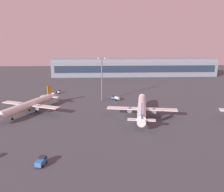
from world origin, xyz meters
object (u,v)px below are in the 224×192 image
object	(u,v)px
airplane_taxiway_distant	(30,105)
pushback_tug	(59,92)
fuel_truck	(115,98)
maintenance_van	(41,161)
apron_light_east	(102,76)
airplane_near_gate	(142,108)

from	to	relation	value
airplane_taxiway_distant	pushback_tug	bearing A→B (deg)	-75.97
airplane_taxiway_distant	fuel_truck	size ratio (longest dim) A/B	6.04
maintenance_van	pushback_tug	bearing A→B (deg)	109.54
fuel_truck	pushback_tug	size ratio (longest dim) A/B	1.81
maintenance_van	apron_light_east	bearing A→B (deg)	89.40
airplane_taxiway_distant	fuel_truck	world-z (taller)	airplane_taxiway_distant
pushback_tug	apron_light_east	size ratio (longest dim) A/B	0.14
airplane_taxiway_distant	airplane_near_gate	bearing A→B (deg)	-165.37
airplane_taxiway_distant	pushback_tug	size ratio (longest dim) A/B	10.91
fuel_truck	apron_light_east	size ratio (longest dim) A/B	0.26
pushback_tug	fuel_truck	bearing A→B (deg)	99.83
airplane_taxiway_distant	apron_light_east	xyz separation A→B (m)	(35.09, 21.68, 10.30)
airplane_near_gate	apron_light_east	xyz separation A→B (m)	(-18.15, 30.06, 10.25)
airplane_near_gate	maintenance_van	size ratio (longest dim) A/B	9.15
fuel_truck	apron_light_east	xyz separation A→B (m)	(-7.88, -0.99, 12.87)
pushback_tug	airplane_near_gate	bearing A→B (deg)	80.61
airplane_near_gate	maintenance_van	distance (m)	55.31
airplane_near_gate	maintenance_van	bearing A→B (deg)	-120.48
airplane_near_gate	maintenance_van	xyz separation A→B (m)	(-35.72, -42.14, -2.81)
apron_light_east	maintenance_van	bearing A→B (deg)	-103.68
airplane_taxiway_distant	maintenance_van	xyz separation A→B (m)	(17.52, -50.51, -2.76)
airplane_near_gate	airplane_taxiway_distant	bearing A→B (deg)	-179.13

